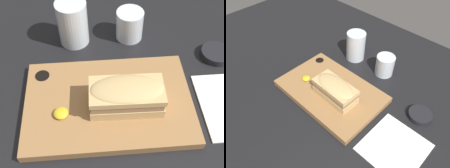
# 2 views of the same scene
# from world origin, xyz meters

# --- Properties ---
(dining_table) EXTENTS (1.88, 1.16, 0.02)m
(dining_table) POSITION_xyz_m (0.00, 0.00, 0.01)
(dining_table) COLOR black
(dining_table) RESTS_ON ground
(serving_board) EXTENTS (0.38, 0.25, 0.02)m
(serving_board) POSITION_xyz_m (-0.08, -0.00, 0.03)
(serving_board) COLOR #9E7042
(serving_board) RESTS_ON dining_table
(sandwich) EXTENTS (0.16, 0.08, 0.07)m
(sandwich) POSITION_xyz_m (-0.05, -0.02, 0.08)
(sandwich) COLOR tan
(sandwich) RESTS_ON serving_board
(mustard_dollop) EXTENTS (0.03, 0.03, 0.01)m
(mustard_dollop) POSITION_xyz_m (-0.19, -0.03, 0.05)
(mustard_dollop) COLOR gold
(mustard_dollop) RESTS_ON serving_board
(water_glass) EXTENTS (0.08, 0.08, 0.12)m
(water_glass) POSITION_xyz_m (-0.16, 0.22, 0.07)
(water_glass) COLOR silver
(water_glass) RESTS_ON dining_table
(wine_glass) EXTENTS (0.07, 0.07, 0.08)m
(wine_glass) POSITION_xyz_m (-0.01, 0.23, 0.06)
(wine_glass) COLOR silver
(wine_glass) RESTS_ON dining_table
(condiment_dish) EXTENTS (0.08, 0.08, 0.02)m
(condiment_dish) POSITION_xyz_m (0.21, 0.13, 0.03)
(condiment_dish) COLOR black
(condiment_dish) RESTS_ON dining_table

